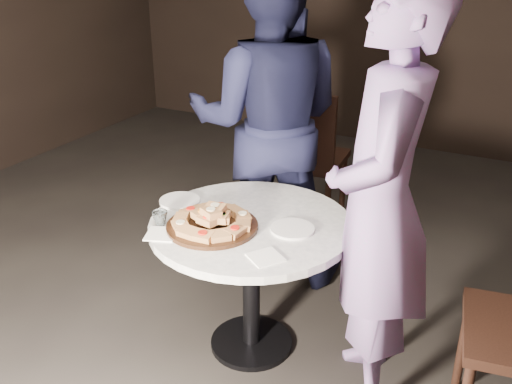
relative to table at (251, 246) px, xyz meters
The scene contains 12 objects.
floor 0.60m from the table, 134.03° to the right, with size 7.00×7.00×0.00m, color black.
table is the anchor object (origin of this frame).
serving_board 0.23m from the table, 132.65° to the right, with size 0.42×0.42×0.02m, color black.
focaccia_pile 0.26m from the table, 131.82° to the right, with size 0.38×0.36×0.10m.
plate_left 0.44m from the table, behind, with size 0.20×0.20×0.01m, color white.
plate_right 0.25m from the table, ahead, with size 0.20×0.20×0.01m, color white.
water_glass 0.45m from the table, 148.62° to the right, with size 0.07×0.07×0.07m, color silver.
napkin_near 0.44m from the table, 134.86° to the right, with size 0.13×0.13×0.01m, color white.
napkin_far 0.36m from the table, 51.97° to the right, with size 0.13×0.13×0.01m, color white.
chair_far 1.27m from the table, 101.69° to the left, with size 0.52×0.55×1.03m.
diner_navy 0.85m from the table, 110.50° to the left, with size 0.93×0.72×1.91m, color black.
diner_teal 0.69m from the table, ahead, with size 0.68×0.45×1.86m, color slate.
Camera 1 is at (1.20, -1.97, 1.92)m, focal length 40.00 mm.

